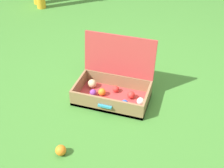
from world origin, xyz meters
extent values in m
plane|color=#3D7A2D|center=(0.00, 0.00, 0.00)|extent=(16.00, 16.00, 0.00)
cube|color=#B23838|center=(-0.02, -0.06, 0.01)|extent=(0.60, 0.34, 0.03)
cube|color=olive|center=(-0.31, -0.06, 0.07)|extent=(0.02, 0.34, 0.14)
cube|color=olive|center=(0.27, -0.06, 0.07)|extent=(0.02, 0.34, 0.14)
cube|color=olive|center=(-0.02, -0.22, 0.07)|extent=(0.56, 0.02, 0.14)
cube|color=olive|center=(-0.02, 0.11, 0.07)|extent=(0.56, 0.02, 0.14)
cube|color=#B23838|center=(-0.02, 0.14, 0.31)|extent=(0.60, 0.07, 0.34)
cube|color=teal|center=(-0.02, -0.24, 0.08)|extent=(0.11, 0.02, 0.02)
sphere|color=blue|center=(0.11, -0.13, 0.05)|extent=(0.05, 0.05, 0.05)
sphere|color=red|center=(-0.01, 0.03, 0.05)|extent=(0.05, 0.05, 0.05)
sphere|color=red|center=(-0.04, -0.16, 0.06)|extent=(0.07, 0.07, 0.07)
sphere|color=orange|center=(-0.11, -0.05, 0.06)|extent=(0.06, 0.06, 0.06)
sphere|color=#D1B784|center=(-0.23, 0.03, 0.06)|extent=(0.07, 0.07, 0.07)
sphere|color=purple|center=(-0.18, -0.08, 0.05)|extent=(0.06, 0.06, 0.06)
sphere|color=red|center=(0.13, -0.02, 0.06)|extent=(0.06, 0.06, 0.06)
sphere|color=white|center=(-0.26, -0.17, 0.06)|extent=(0.06, 0.06, 0.06)
sphere|color=white|center=(0.22, -0.07, 0.06)|extent=(0.06, 0.06, 0.06)
sphere|color=orange|center=(-0.17, -0.70, 0.04)|extent=(0.07, 0.07, 0.07)
camera|label=1|loc=(0.54, -1.83, 1.53)|focal=46.68mm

